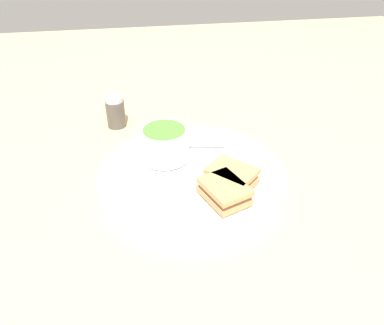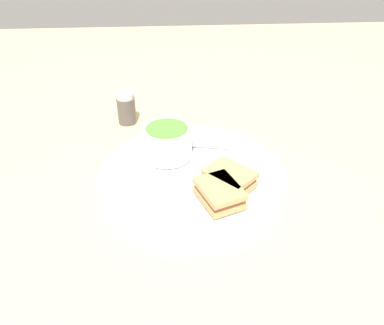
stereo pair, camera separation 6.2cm
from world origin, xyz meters
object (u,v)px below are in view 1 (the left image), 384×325
Objects in this scene: soup_bowl at (165,143)px; sandwich_half_far at (232,176)px; sandwich_half_near at (225,191)px; salt_shaker at (116,112)px; spoon at (188,144)px.

soup_bowl is 0.94× the size of sandwich_half_far.
sandwich_half_near and sandwich_half_far have the same top height.
sandwich_half_near is 1.31× the size of salt_shaker.
soup_bowl is 0.98× the size of sandwich_half_near.
spoon is at bearing -67.92° from sandwich_half_far.
salt_shaker is at bearing -61.80° from sandwich_half_near.
sandwich_half_near is at bearing 118.20° from salt_shaker.
soup_bowl is 0.22m from salt_shaker.
salt_shaker is at bearing -63.24° from soup_bowl.
sandwich_half_far is at bearing 124.73° from salt_shaker.
soup_bowl reaches higher than sandwich_half_far.
sandwich_half_near is 0.05m from sandwich_half_far.
sandwich_half_far is (-0.06, 0.14, 0.01)m from spoon.
soup_bowl is at bearing -44.09° from sandwich_half_far.
soup_bowl reaches higher than spoon.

